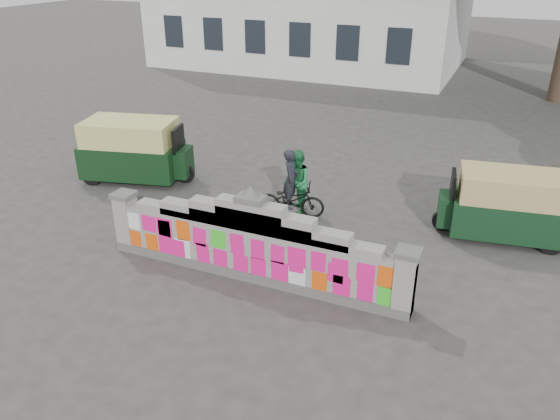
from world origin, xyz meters
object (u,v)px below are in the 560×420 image
(rickshaw_right, at_px, (506,205))
(cyclist_bike, at_px, (291,200))
(rickshaw_left, at_px, (135,149))
(cyclist_rider, at_px, (291,188))
(pedestrian, at_px, (297,182))

(rickshaw_right, bearing_deg, cyclist_bike, 2.17)
(rickshaw_left, xyz_separation_m, rickshaw_right, (9.77, 0.51, -0.09))
(cyclist_bike, distance_m, cyclist_rider, 0.30)
(cyclist_bike, height_order, cyclist_rider, cyclist_rider)
(cyclist_rider, bearing_deg, pedestrian, -21.42)
(pedestrian, distance_m, rickshaw_right, 4.84)
(cyclist_rider, xyz_separation_m, rickshaw_left, (-4.94, 0.44, 0.16))
(cyclist_rider, xyz_separation_m, rickshaw_right, (4.83, 0.94, 0.07))
(cyclist_rider, relative_size, rickshaw_right, 0.51)
(cyclist_bike, height_order, rickshaw_left, rickshaw_left)
(cyclist_rider, distance_m, rickshaw_right, 4.92)
(cyclist_bike, height_order, pedestrian, pedestrian)
(cyclist_rider, bearing_deg, cyclist_bike, -0.00)
(pedestrian, relative_size, rickshaw_left, 0.50)
(cyclist_rider, bearing_deg, rickshaw_right, -92.42)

